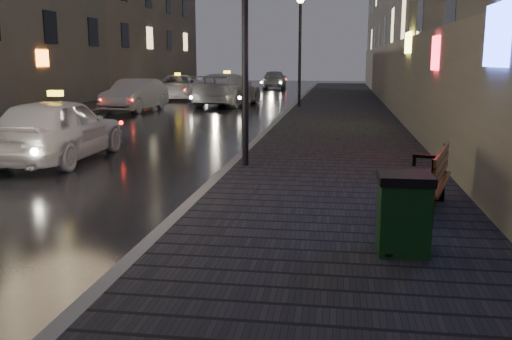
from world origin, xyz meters
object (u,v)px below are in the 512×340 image
(taxi_near, at_px, (58,129))
(car_left_mid, at_px, (135,95))
(bench, at_px, (428,181))
(lamp_far, at_px, (300,37))
(trash_bin, at_px, (403,212))
(taxi_far, at_px, (178,87))
(lamp_near, at_px, (245,9))
(car_far, at_px, (274,79))
(taxi_mid, at_px, (227,89))

(taxi_near, distance_m, car_left_mid, 13.64)
(taxi_near, bearing_deg, bench, 151.89)
(lamp_far, bearing_deg, trash_bin, -82.43)
(taxi_far, bearing_deg, lamp_far, -45.58)
(lamp_far, height_order, taxi_far, lamp_far)
(lamp_far, xyz_separation_m, taxi_near, (-4.74, -15.34, -2.70))
(lamp_near, height_order, taxi_near, lamp_near)
(bench, bearing_deg, taxi_near, 167.95)
(lamp_near, distance_m, car_far, 35.84)
(lamp_near, distance_m, car_left_mid, 16.18)
(trash_bin, xyz_separation_m, taxi_mid, (-6.86, 23.36, 0.21))
(trash_bin, height_order, taxi_near, taxi_near)
(bench, distance_m, taxi_mid, 22.66)
(car_left_mid, bearing_deg, car_far, 83.58)
(lamp_far, relative_size, car_left_mid, 1.14)
(trash_bin, bearing_deg, car_far, 97.72)
(taxi_mid, bearing_deg, taxi_far, -41.17)
(taxi_mid, relative_size, taxi_far, 1.11)
(taxi_mid, bearing_deg, lamp_near, 110.18)
(lamp_far, relative_size, trash_bin, 5.42)
(car_left_mid, xyz_separation_m, taxi_mid, (3.69, 3.96, 0.09))
(car_far, bearing_deg, taxi_mid, 84.66)
(lamp_near, relative_size, taxi_mid, 0.90)
(trash_bin, height_order, car_left_mid, car_left_mid)
(lamp_near, relative_size, taxi_near, 1.14)
(car_left_mid, height_order, taxi_mid, taxi_mid)
(lamp_near, relative_size, trash_bin, 5.42)
(lamp_near, xyz_separation_m, car_far, (-3.52, 35.56, -2.70))
(car_far, bearing_deg, lamp_near, 91.90)
(car_far, bearing_deg, taxi_near, 84.24)
(bench, relative_size, taxi_near, 0.44)
(bench, xyz_separation_m, car_far, (-6.93, 39.04, 0.14))
(lamp_far, height_order, bench, lamp_far)
(taxi_near, height_order, car_far, taxi_near)
(taxi_far, bearing_deg, car_left_mid, -93.87)
(bench, height_order, taxi_near, taxi_near)
(lamp_far, xyz_separation_m, taxi_far, (-8.08, 6.58, -2.75))
(bench, height_order, trash_bin, bench)
(lamp_far, bearing_deg, bench, -80.07)
(bench, xyz_separation_m, taxi_near, (-8.15, 4.13, 0.15))
(car_far, bearing_deg, bench, 96.31)
(taxi_near, bearing_deg, lamp_near, 170.91)
(taxi_near, bearing_deg, taxi_mid, -93.64)
(bench, distance_m, taxi_far, 28.48)
(lamp_near, relative_size, car_far, 1.15)
(bench, relative_size, car_left_mid, 0.44)
(car_left_mid, distance_m, car_far, 21.99)
(lamp_far, bearing_deg, taxi_near, -107.17)
(trash_bin, xyz_separation_m, taxi_near, (-7.59, 6.08, 0.15))
(bench, relative_size, taxi_far, 0.38)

